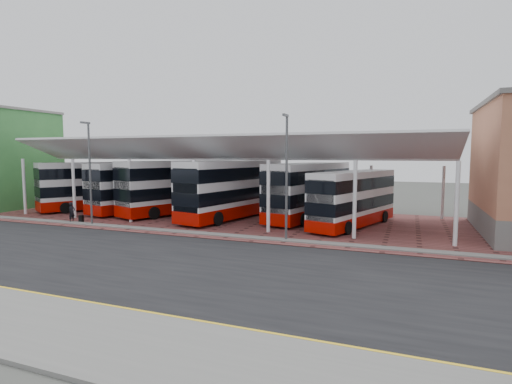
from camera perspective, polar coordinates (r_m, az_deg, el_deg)
ground at (r=21.05m, az=-6.10°, el=-10.00°), size 140.00×140.00×0.00m
road at (r=20.20m, az=-7.42°, el=-10.64°), size 120.00×14.00×0.02m
forecourt at (r=32.36m, az=7.79°, el=-4.54°), size 72.00×16.00×0.06m
sidewalk at (r=14.11m, az=-24.02°, el=-18.02°), size 120.00×4.00×0.14m
north_kerb at (r=26.54m, az=0.10°, el=-6.59°), size 120.00×0.80×0.14m
yellow_line_near at (r=15.48m, az=-18.55°, el=-15.88°), size 120.00×0.12×0.01m
yellow_line_far at (r=15.70m, az=-17.83°, el=-15.56°), size 120.00×0.12×0.01m
canopy at (r=35.46m, az=-4.46°, el=5.71°), size 37.00×11.63×7.07m
shop_green at (r=48.89m, az=-32.47°, el=4.00°), size 6.40×10.20×10.22m
lamp_west at (r=33.73m, az=-22.66°, el=2.90°), size 0.16×0.90×8.07m
lamp_east at (r=25.41m, az=4.37°, el=2.63°), size 0.16×0.90×8.07m
bus_0 at (r=43.55m, az=-21.37°, el=0.85°), size 8.04×11.32×4.75m
bus_1 at (r=40.75m, az=-15.80°, el=0.71°), size 5.02×11.77×4.73m
bus_2 at (r=38.24m, az=-10.84°, el=0.69°), size 6.84×12.20×4.95m
bus_3 at (r=34.76m, az=-3.33°, el=0.35°), size 5.23×12.40×4.98m
bus_4 at (r=34.53m, az=7.62°, el=0.12°), size 5.13×11.93×4.79m
bus_5 at (r=31.51m, az=13.77°, el=-0.99°), size 5.46×10.51×4.24m
pedestrian at (r=35.81m, az=-24.82°, el=-2.65°), size 0.42×0.62×1.66m
suitcase at (r=35.48m, az=-23.70°, el=-3.54°), size 0.35×0.25×0.60m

